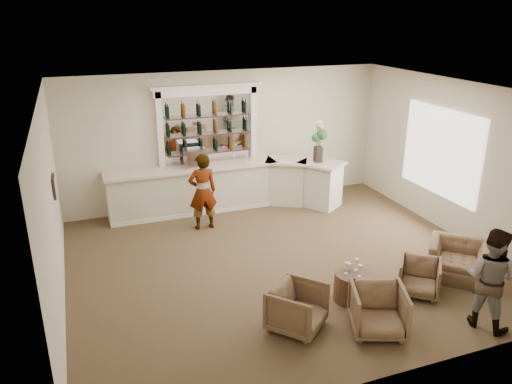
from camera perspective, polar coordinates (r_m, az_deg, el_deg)
ground at (r=9.87m, az=2.96°, el=-7.90°), size 8.00×8.00×0.00m
room_shell at (r=9.71m, az=2.44°, el=6.43°), size 8.04×7.02×3.32m
bar_counter at (r=12.17m, az=-3.25°, el=0.61°), size 5.72×1.80×1.14m
back_bar_alcove at (r=12.06m, az=-5.52°, el=7.58°), size 2.64×0.25×3.00m
cocktail_table at (r=8.71m, az=10.94°, el=-10.53°), size 0.63×0.63×0.50m
sommelier at (r=11.03m, az=-6.12°, el=0.04°), size 0.63×0.42×1.74m
guest at (r=8.43m, az=25.14°, el=-8.91°), size 0.91×0.99×1.63m
armchair_left at (r=7.83m, az=4.74°, el=-13.04°), size 1.10×1.11×0.72m
armchair_center at (r=7.95m, az=13.78°, el=-13.01°), size 1.03×1.05×0.74m
armchair_right at (r=9.14m, az=18.16°, el=-9.23°), size 0.95×0.95×0.62m
armchair_far at (r=9.90m, az=22.10°, el=-7.23°), size 1.37×1.36×0.67m
espresso_machine at (r=11.82m, az=-6.95°, el=3.89°), size 0.50×0.42×0.44m
flower_vase at (r=12.14m, az=7.18°, el=6.04°), size 0.27×0.27×1.02m
wine_glass_bar_left at (r=12.09m, az=-2.53°, el=3.82°), size 0.07×0.07×0.21m
wine_glass_bar_right at (r=12.14m, az=-1.05°, el=3.92°), size 0.07×0.07×0.21m
wine_glass_tbl_a at (r=8.50m, az=10.30°, el=-8.55°), size 0.07×0.07×0.21m
wine_glass_tbl_b at (r=8.64m, az=11.40°, el=-8.12°), size 0.07×0.07×0.21m
wine_glass_tbl_c at (r=8.46m, az=11.79°, el=-8.81°), size 0.07×0.07×0.21m
napkin_holder at (r=8.65m, az=10.49°, el=-8.36°), size 0.08×0.08×0.12m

